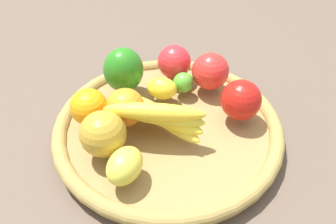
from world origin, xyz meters
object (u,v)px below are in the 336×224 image
object	(u,v)px
orange_1	(89,107)
lemon_1	(125,166)
bell_pepper	(124,70)
apple_3	(103,134)
lemon_0	(162,88)
apple_2	(210,71)
apple_1	(176,62)
orange_0	(125,107)
apple_0	(241,100)
banana_bunch	(158,115)
lime_0	(183,83)

from	to	relation	value
orange_1	lemon_1	distance (m)	0.15
bell_pepper	apple_3	size ratio (longest dim) A/B	1.20
lemon_0	apple_3	distance (m)	0.18
apple_2	apple_1	world-z (taller)	apple_2
orange_0	apple_3	size ratio (longest dim) A/B	0.90
apple_2	apple_3	xyz separation A→B (m)	(0.20, -0.18, 0.00)
apple_1	lemon_1	world-z (taller)	apple_1
apple_0	lemon_1	world-z (taller)	apple_0
banana_bunch	apple_0	distance (m)	0.16
orange_0	orange_1	bearing A→B (deg)	-86.15
apple_2	orange_1	distance (m)	0.26
orange_0	lemon_0	distance (m)	0.10
orange_0	apple_0	distance (m)	0.22
apple_0	banana_bunch	bearing A→B (deg)	-69.43
apple_2	apple_0	xyz separation A→B (m)	(0.09, 0.06, -0.00)
apple_2	lemon_1	bearing A→B (deg)	-27.64
apple_1	lemon_1	bearing A→B (deg)	-11.55
apple_2	apple_0	bearing A→B (deg)	32.52
orange_0	lemon_0	size ratio (longest dim) A/B	1.15
apple_1	orange_1	xyz separation A→B (m)	(0.16, -0.15, -0.00)
apple_3	lemon_1	size ratio (longest dim) A/B	1.11
apple_2	lemon_1	world-z (taller)	apple_2
bell_pepper	apple_2	bearing A→B (deg)	155.85
apple_1	apple_0	distance (m)	0.18
lime_0	orange_1	world-z (taller)	orange_1
lime_0	apple_3	bearing A→B (deg)	-34.55
lemon_0	apple_3	size ratio (longest dim) A/B	0.78
apple_2	lemon_0	bearing A→B (deg)	-64.26
apple_1	orange_1	size ratio (longest dim) A/B	1.05
orange_0	bell_pepper	distance (m)	0.10
banana_bunch	lemon_0	xyz separation A→B (m)	(-0.10, -0.00, -0.01)
lime_0	banana_bunch	world-z (taller)	banana_bunch
lime_0	lemon_0	xyz separation A→B (m)	(0.03, -0.04, 0.00)
lime_0	banana_bunch	xyz separation A→B (m)	(0.12, -0.04, 0.02)
apple_1	orange_1	world-z (taller)	apple_1
apple_2	bell_pepper	xyz separation A→B (m)	(0.03, -0.18, 0.01)
apple_2	bell_pepper	bearing A→B (deg)	-81.92
apple_3	lemon_1	xyz separation A→B (m)	(0.05, 0.05, -0.01)
apple_1	lemon_1	size ratio (longest dim) A/B	1.02
apple_1	lemon_1	distance (m)	0.29
banana_bunch	apple_0	size ratio (longest dim) A/B	2.35
lime_0	apple_2	bearing A→B (deg)	111.17
apple_1	banana_bunch	distance (m)	0.18
lime_0	apple_0	world-z (taller)	apple_0
apple_3	apple_2	bearing A→B (deg)	138.41
apple_2	orange_0	xyz separation A→B (m)	(0.13, -0.16, -0.00)
apple_1	lemon_0	distance (m)	0.08
orange_0	lemon_0	world-z (taller)	orange_0
apple_0	bell_pepper	bearing A→B (deg)	-105.23
orange_0	bell_pepper	bearing A→B (deg)	-167.72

